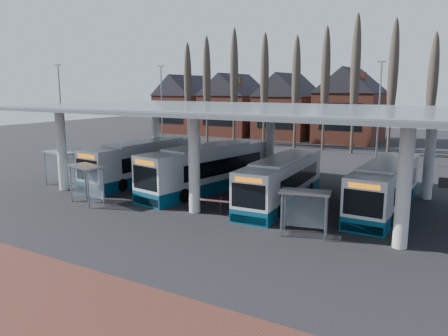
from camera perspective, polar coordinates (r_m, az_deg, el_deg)
The scene contains 15 objects.
ground at distance 25.41m, azimuth -7.04°, elevation -7.07°, with size 140.00×140.00×0.00m, color black.
station_canopy at distance 31.01m, azimuth 1.83°, elevation 6.86°, with size 32.00×16.00×6.34m.
poplar_row at distance 54.23m, azimuth 14.95°, elevation 11.32°, with size 45.10×1.10×14.50m.
townhouse_row at distance 70.19m, azimuth 4.77°, elevation 9.03°, with size 36.80×10.30×12.25m.
lamp_post_a at distance 52.72m, azimuth -8.12°, elevation 7.86°, with size 0.80×0.16×10.17m.
lamp_post_b at distance 46.05m, azimuth 19.58°, elevation 7.01°, with size 0.80×0.16×10.17m.
lamp_post_d at distance 52.69m, azimuth -20.54°, elevation 7.30°, with size 0.80×0.16×10.17m.
bus_0 at distance 36.65m, azimuth -10.15°, elevation 0.77°, with size 3.17×12.05×3.32m.
bus_1 at distance 32.79m, azimuth -2.01°, elevation -0.13°, with size 4.49×12.49×3.40m.
bus_2 at distance 29.38m, azimuth 7.54°, elevation -1.78°, with size 3.08×11.12×3.05m.
bus_3 at distance 29.20m, azimuth 20.29°, elevation -2.42°, with size 2.50×11.05×3.06m.
shelter_0 at distance 36.61m, azimuth -20.52°, elevation 0.87°, with size 3.10×1.95×2.68m.
shelter_1 at distance 30.37m, azimuth -17.32°, elevation -0.97°, with size 3.00×2.00×2.55m.
shelter_2 at distance 23.10m, azimuth 10.55°, elevation -4.49°, with size 2.79×1.82×2.38m.
barrier at distance 26.38m, azimuth -0.84°, elevation -4.44°, with size 2.14×0.79×1.08m.
Camera 1 is at (14.91, -19.12, 7.61)m, focal length 35.00 mm.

